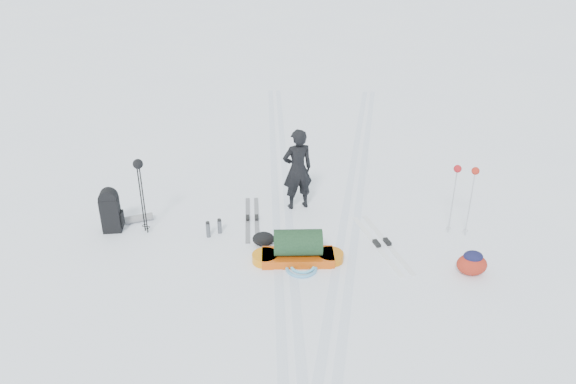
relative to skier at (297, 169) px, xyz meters
name	(u,v)px	position (x,y,z in m)	size (l,w,h in m)	color
ground	(284,241)	(-0.22, -1.26, -0.81)	(200.00, 200.00, 0.00)	white
ski_tracks	(318,217)	(0.39, -0.38, -0.80)	(3.38, 17.97, 0.01)	silver
skier	(297,169)	(0.00, 0.00, 0.00)	(0.59, 0.39, 1.62)	black
pulk_sled	(298,250)	(0.04, -1.88, -0.59)	(1.54, 0.56, 0.58)	#C4470B
expedition_rucksack	(114,211)	(-3.27, -0.96, -0.42)	(0.82, 0.64, 0.84)	black
ski_poles_black	(139,173)	(-2.71, -1.01, 0.36)	(0.18, 0.18, 1.43)	black
ski_poles_silver	(465,178)	(2.88, -0.93, 0.31)	(0.42, 0.21, 1.34)	#AFB3B7
touring_skis_grey	(252,219)	(-0.84, -0.52, -0.79)	(0.41, 1.70, 0.06)	gray
touring_skis_white	(382,244)	(1.49, -1.33, -0.79)	(0.90, 2.00, 0.07)	white
rope_coil	(302,267)	(0.11, -2.11, -0.78)	(0.55, 0.55, 0.06)	#549ECD
small_daypack	(472,263)	(2.81, -2.15, -0.61)	(0.60, 0.56, 0.41)	maroon
thermos_pair	(214,228)	(-1.47, -1.09, -0.67)	(0.27, 0.22, 0.30)	#525459
stuff_sack	(264,239)	(-0.56, -1.40, -0.69)	(0.43, 0.34, 0.24)	black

